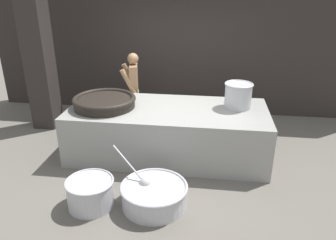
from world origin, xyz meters
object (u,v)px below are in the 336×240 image
Objects in this scene: prep_bowl_vegetables at (154,194)px; prep_bowl_meat at (90,192)px; stock_pot at (238,95)px; cook at (134,88)px; giant_wok_near at (104,101)px.

prep_bowl_vegetables reaches higher than prep_bowl_meat.
cook reaches higher than stock_pot.
stock_pot is (2.25, 0.28, 0.12)m from giant_wok_near.
cook is at bearing 108.49° from prep_bowl_vegetables.
cook is 2.39× the size of prep_bowl_meat.
prep_bowl_meat is at bearing -81.06° from giant_wok_near.
giant_wok_near is at bearing -172.86° from stock_pot.
cook is at bearing 156.75° from stock_pot.
cook reaches higher than giant_wok_near.
stock_pot is 2.84m from prep_bowl_meat.
giant_wok_near is 0.68× the size of cook.
prep_bowl_vegetables is (0.86, -2.56, -0.67)m from cook.
stock_pot reaches higher than giant_wok_near.
giant_wok_near is 2.23× the size of stock_pot.
stock_pot is 0.73× the size of prep_bowl_meat.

